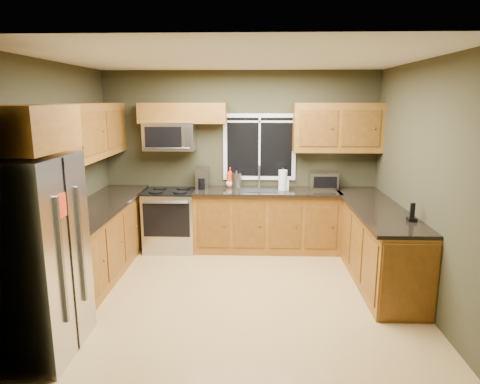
# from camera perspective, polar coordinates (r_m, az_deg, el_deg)

# --- Properties ---
(floor) EXTENTS (4.20, 4.20, 0.00)m
(floor) POSITION_cam_1_polar(r_m,az_deg,el_deg) (5.31, -0.69, -13.04)
(floor) COLOR #AD874C
(floor) RESTS_ON ground
(ceiling) EXTENTS (4.20, 4.20, 0.00)m
(ceiling) POSITION_cam_1_polar(r_m,az_deg,el_deg) (4.82, -0.78, 17.40)
(ceiling) COLOR white
(ceiling) RESTS_ON back_wall
(back_wall) EXTENTS (4.20, 0.00, 4.20)m
(back_wall) POSITION_cam_1_polar(r_m,az_deg,el_deg) (6.66, 0.01, 4.31)
(back_wall) COLOR #34311E
(back_wall) RESTS_ON ground
(front_wall) EXTENTS (4.20, 0.00, 4.20)m
(front_wall) POSITION_cam_1_polar(r_m,az_deg,el_deg) (3.14, -2.30, -4.69)
(front_wall) COLOR #34311E
(front_wall) RESTS_ON ground
(left_wall) EXTENTS (0.00, 3.60, 3.60)m
(left_wall) POSITION_cam_1_polar(r_m,az_deg,el_deg) (5.41, -23.56, 1.46)
(left_wall) COLOR #34311E
(left_wall) RESTS_ON ground
(right_wall) EXTENTS (0.00, 3.60, 3.60)m
(right_wall) POSITION_cam_1_polar(r_m,az_deg,el_deg) (5.23, 22.94, 1.17)
(right_wall) COLOR #34311E
(right_wall) RESTS_ON ground
(window) EXTENTS (1.12, 0.03, 1.02)m
(window) POSITION_cam_1_polar(r_m,az_deg,el_deg) (6.62, 2.61, 6.02)
(window) COLOR white
(window) RESTS_ON back_wall
(base_cabinets_left) EXTENTS (0.60, 2.65, 0.90)m
(base_cabinets_left) POSITION_cam_1_polar(r_m,az_deg,el_deg) (5.93, -18.23, -6.24)
(base_cabinets_left) COLOR brown
(base_cabinets_left) RESTS_ON ground
(countertop_left) EXTENTS (0.65, 2.65, 0.04)m
(countertop_left) POSITION_cam_1_polar(r_m,az_deg,el_deg) (5.80, -18.30, -1.83)
(countertop_left) COLOR black
(countertop_left) RESTS_ON base_cabinets_left
(base_cabinets_back) EXTENTS (2.17, 0.60, 0.90)m
(base_cabinets_back) POSITION_cam_1_polar(r_m,az_deg,el_deg) (6.55, 3.55, -3.89)
(base_cabinets_back) COLOR brown
(base_cabinets_back) RESTS_ON ground
(countertop_back) EXTENTS (2.17, 0.65, 0.04)m
(countertop_back) POSITION_cam_1_polar(r_m,az_deg,el_deg) (6.41, 3.61, 0.08)
(countertop_back) COLOR black
(countertop_back) RESTS_ON base_cabinets_back
(base_cabinets_peninsula) EXTENTS (0.60, 2.52, 0.90)m
(base_cabinets_peninsula) POSITION_cam_1_polar(r_m,az_deg,el_deg) (5.85, 17.58, -6.44)
(base_cabinets_peninsula) COLOR brown
(base_cabinets_peninsula) RESTS_ON ground
(countertop_peninsula) EXTENTS (0.65, 2.50, 0.04)m
(countertop_peninsula) POSITION_cam_1_polar(r_m,az_deg,el_deg) (5.72, 17.61, -1.96)
(countertop_peninsula) COLOR black
(countertop_peninsula) RESTS_ON base_cabinets_peninsula
(upper_cabinets_left) EXTENTS (0.33, 2.65, 0.72)m
(upper_cabinets_left) POSITION_cam_1_polar(r_m,az_deg,el_deg) (5.71, -20.45, 7.39)
(upper_cabinets_left) COLOR brown
(upper_cabinets_left) RESTS_ON left_wall
(upper_cabinets_back_left) EXTENTS (1.30, 0.33, 0.30)m
(upper_cabinets_back_left) POSITION_cam_1_polar(r_m,az_deg,el_deg) (6.52, -7.65, 10.39)
(upper_cabinets_back_left) COLOR brown
(upper_cabinets_back_left) RESTS_ON back_wall
(upper_cabinets_back_right) EXTENTS (1.30, 0.33, 0.72)m
(upper_cabinets_back_right) POSITION_cam_1_polar(r_m,az_deg,el_deg) (6.56, 12.86, 8.37)
(upper_cabinets_back_right) COLOR brown
(upper_cabinets_back_right) RESTS_ON back_wall
(upper_cabinet_over_fridge) EXTENTS (0.72, 0.90, 0.38)m
(upper_cabinet_over_fridge) POSITION_cam_1_polar(r_m,az_deg,el_deg) (4.02, -27.61, 7.52)
(upper_cabinet_over_fridge) COLOR brown
(upper_cabinet_over_fridge) RESTS_ON left_wall
(refrigerator) EXTENTS (0.74, 0.90, 1.80)m
(refrigerator) POSITION_cam_1_polar(r_m,az_deg,el_deg) (4.24, -26.09, -7.85)
(refrigerator) COLOR #B7B7BC
(refrigerator) RESTS_ON ground
(range) EXTENTS (0.76, 0.69, 0.94)m
(range) POSITION_cam_1_polar(r_m,az_deg,el_deg) (6.64, -9.20, -3.64)
(range) COLOR #B7B7BC
(range) RESTS_ON ground
(microwave) EXTENTS (0.76, 0.41, 0.42)m
(microwave) POSITION_cam_1_polar(r_m,az_deg,el_deg) (6.55, -9.35, 7.36)
(microwave) COLOR #B7B7BC
(microwave) RESTS_ON back_wall
(sink) EXTENTS (0.60, 0.42, 0.36)m
(sink) POSITION_cam_1_polar(r_m,az_deg,el_deg) (6.42, 2.59, 0.41)
(sink) COLOR slate
(sink) RESTS_ON countertop_back
(toaster_oven) EXTENTS (0.40, 0.31, 0.25)m
(toaster_oven) POSITION_cam_1_polar(r_m,az_deg,el_deg) (6.61, 11.10, 1.52)
(toaster_oven) COLOR #B7B7BC
(toaster_oven) RESTS_ON countertop_back
(coffee_maker) EXTENTS (0.20, 0.27, 0.32)m
(coffee_maker) POSITION_cam_1_polar(r_m,az_deg,el_deg) (6.53, -5.06, 1.80)
(coffee_maker) COLOR slate
(coffee_maker) RESTS_ON countertop_back
(kettle) EXTENTS (0.17, 0.17, 0.28)m
(kettle) POSITION_cam_1_polar(r_m,az_deg,el_deg) (6.56, -0.47, 1.70)
(kettle) COLOR #B7B7BC
(kettle) RESTS_ON countertop_back
(paper_towel_roll) EXTENTS (0.15, 0.15, 0.33)m
(paper_towel_roll) POSITION_cam_1_polar(r_m,az_deg,el_deg) (6.41, 5.73, 1.59)
(paper_towel_roll) COLOR white
(paper_towel_roll) RESTS_ON countertop_back
(soap_bottle_a) EXTENTS (0.12, 0.12, 0.30)m
(soap_bottle_a) POSITION_cam_1_polar(r_m,az_deg,el_deg) (6.61, -1.32, 1.98)
(soap_bottle_a) COLOR red
(soap_bottle_a) RESTS_ON countertop_back
(soap_bottle_b) EXTENTS (0.10, 0.10, 0.21)m
(soap_bottle_b) POSITION_cam_1_polar(r_m,az_deg,el_deg) (6.44, 6.10, 1.21)
(soap_bottle_b) COLOR white
(soap_bottle_b) RESTS_ON countertop_back
(soap_bottle_c) EXTENTS (0.15, 0.15, 0.16)m
(soap_bottle_c) POSITION_cam_1_polar(r_m,az_deg,el_deg) (6.62, -1.33, 1.39)
(soap_bottle_c) COLOR white
(soap_bottle_c) RESTS_ON countertop_back
(cordless_phone) EXTENTS (0.10, 0.10, 0.21)m
(cordless_phone) POSITION_cam_1_polar(r_m,az_deg,el_deg) (5.12, 21.95, -2.95)
(cordless_phone) COLOR black
(cordless_phone) RESTS_ON countertop_peninsula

